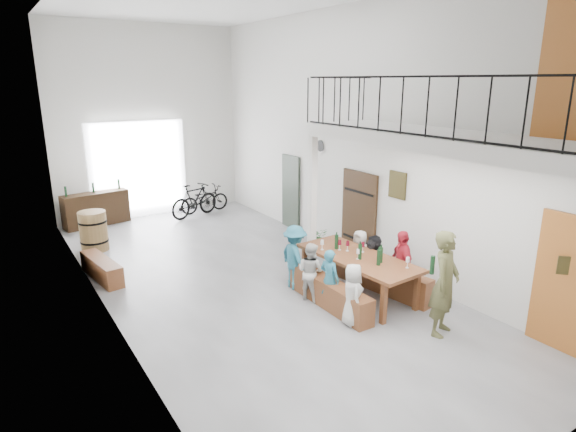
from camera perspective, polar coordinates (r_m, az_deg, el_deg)
floor at (r=10.01m, az=-4.89°, el=-7.38°), size 12.00×12.00×0.00m
room_walls at (r=9.21m, az=-5.41°, el=13.40°), size 12.00×12.00×12.00m
gateway_portal at (r=14.84m, az=-17.28°, el=5.28°), size 2.80×0.08×2.80m
right_wall_decor at (r=9.62m, az=14.67°, el=2.15°), size 0.07×8.28×5.07m
balcony at (r=8.06m, az=18.32°, el=8.13°), size 1.52×5.62×4.00m
tasting_table at (r=9.05m, az=8.28°, el=-5.23°), size 1.16×2.51×0.79m
bench_inner at (r=8.78m, az=4.82°, el=-9.08°), size 0.36×2.11×0.49m
bench_wall at (r=9.54m, az=10.66°, el=-7.09°), size 0.63×2.30×0.53m
tableware at (r=8.95m, az=8.50°, el=-3.96°), size 0.76×1.62×0.35m
side_bench at (r=10.60m, az=-21.21°, el=-5.84°), size 0.55×1.55×0.43m
oak_barrel at (r=12.32m, az=-22.06°, el=-1.66°), size 0.65×0.65×0.95m
serving_counter at (r=14.46m, az=-21.80°, el=0.79°), size 1.82×0.79×0.93m
counter_bottles at (r=14.36m, az=-22.09°, el=3.15°), size 1.50×0.29×0.28m
guest_left_a at (r=8.08m, az=7.66°, el=-9.22°), size 0.51×0.61×1.06m
guest_left_b at (r=8.58m, az=4.93°, el=-7.46°), size 0.36×0.46×1.10m
guest_left_c at (r=8.89m, az=2.67°, el=-6.57°), size 0.55×0.63×1.09m
guest_left_d at (r=9.32m, az=0.83°, el=-4.90°), size 0.50×0.84×1.27m
guest_right_a at (r=9.18m, az=13.28°, el=-5.58°), size 0.57×0.82×1.30m
guest_right_b at (r=9.60m, az=10.08°, el=-5.24°), size 0.57×1.02×1.05m
guest_right_c at (r=9.91m, az=8.47°, el=-4.55°), size 0.37×0.53×1.02m
host_standing at (r=8.00m, az=18.10°, el=-7.60°), size 0.74×0.62×1.72m
potted_plant at (r=11.84m, az=3.63°, el=-2.48°), size 0.45×0.41×0.45m
bicycle_near at (r=14.99m, az=-9.86°, el=1.99°), size 1.59×0.65×0.82m
bicycle_far at (r=14.50m, az=-11.02°, el=1.84°), size 1.74×0.94×1.00m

